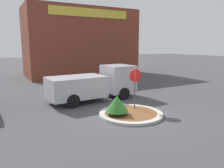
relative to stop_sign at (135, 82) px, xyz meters
name	(u,v)px	position (x,y,z in m)	size (l,w,h in m)	color
ground_plane	(131,115)	(-0.61, -0.55, -1.68)	(120.00, 120.00, 0.00)	#474749
traffic_island	(131,114)	(-0.61, -0.55, -1.61)	(3.36, 3.36, 0.14)	#BCB7AD
stop_sign	(135,82)	(0.00, 0.00, 0.00)	(0.74, 0.07, 2.40)	#4C4C51
island_shrub	(117,103)	(-1.43, -0.48, -0.95)	(1.18, 1.18, 1.00)	brown
utility_truck	(95,84)	(-0.92, 3.31, -0.55)	(6.06, 2.47, 2.25)	#B2B2B7
storefront_building	(81,43)	(2.93, 15.68, 2.26)	(12.88, 6.07, 7.86)	brown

